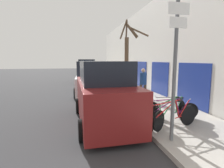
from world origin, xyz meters
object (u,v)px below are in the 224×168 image
at_px(signpost, 175,65).
at_px(street_tree, 127,63).
at_px(bicycle_3, 170,108).
at_px(bicycle_2, 169,111).
at_px(bicycle_0, 169,118).
at_px(parked_car_1, 90,79).
at_px(parked_car_2, 86,73).
at_px(parked_car_0, 104,95).
at_px(pedestrian_near, 143,82).
at_px(bicycle_1, 171,113).

height_order(signpost, street_tree, street_tree).
bearing_deg(bicycle_3, bicycle_2, 164.94).
relative_size(bicycle_0, bicycle_3, 1.25).
height_order(parked_car_1, parked_car_2, parked_car_2).
xyz_separation_m(bicycle_2, street_tree, (-0.73, 2.97, 1.70)).
distance_m(bicycle_3, parked_car_0, 2.65).
xyz_separation_m(bicycle_3, pedestrian_near, (0.18, 3.27, 0.65)).
xyz_separation_m(parked_car_2, street_tree, (1.46, -9.51, 1.12)).
distance_m(parked_car_2, street_tree, 9.68).
height_order(bicycle_1, parked_car_2, parked_car_2).
relative_size(bicycle_1, bicycle_2, 0.97).
relative_size(bicycle_2, street_tree, 0.49).
height_order(bicycle_1, parked_car_0, parked_car_0).
bearing_deg(signpost, parked_car_2, 95.89).
bearing_deg(signpost, bicycle_3, 60.60).
height_order(parked_car_0, street_tree, street_tree).
bearing_deg(pedestrian_near, parked_car_0, 26.97).
height_order(bicycle_0, parked_car_1, parked_car_1).
height_order(bicycle_2, parked_car_0, parked_car_0).
bearing_deg(street_tree, pedestrian_near, 29.37).
bearing_deg(parked_car_2, bicycle_2, -78.72).
distance_m(bicycle_2, parked_car_2, 12.68).
bearing_deg(bicycle_1, signpost, 115.27).
distance_m(bicycle_3, street_tree, 3.27).
xyz_separation_m(bicycle_2, parked_car_2, (-2.19, 12.48, 0.59)).
bearing_deg(parked_car_0, bicycle_2, -19.46).
bearing_deg(street_tree, parked_car_2, 98.74).
distance_m(bicycle_1, pedestrian_near, 4.00).
distance_m(bicycle_0, bicycle_3, 1.33).
distance_m(bicycle_1, parked_car_1, 7.21).
xyz_separation_m(bicycle_1, parked_car_1, (-2.25, 6.84, 0.48)).
bearing_deg(street_tree, bicycle_1, -79.10).
relative_size(bicycle_0, bicycle_2, 1.16).
bearing_deg(bicycle_1, parked_car_2, -25.57).
relative_size(bicycle_1, street_tree, 0.48).
height_order(parked_car_1, pedestrian_near, parked_car_1).
bearing_deg(parked_car_1, signpost, -75.41).
relative_size(parked_car_1, parked_car_2, 1.13).
xyz_separation_m(signpost, parked_car_2, (-1.44, 13.91, -1.15)).
xyz_separation_m(signpost, bicycle_1, (0.66, 1.14, -1.70)).
bearing_deg(bicycle_0, parked_car_2, -8.16).
distance_m(parked_car_0, parked_car_1, 5.77).
bearing_deg(bicycle_0, parked_car_1, -1.16).
height_order(parked_car_0, parked_car_1, parked_car_0).
relative_size(parked_car_2, pedestrian_near, 2.37).
bearing_deg(bicycle_3, parked_car_2, 32.09).
distance_m(signpost, pedestrian_near, 5.31).
distance_m(signpost, bicycle_0, 1.84).
relative_size(signpost, pedestrian_near, 2.17).
bearing_deg(bicycle_2, parked_car_1, 28.02).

